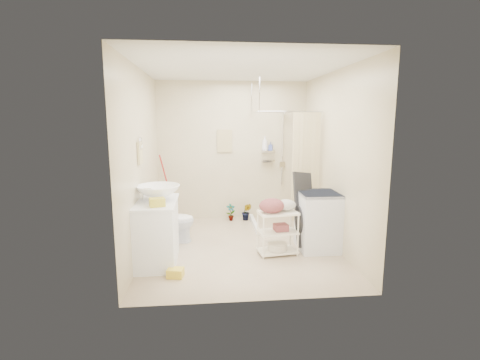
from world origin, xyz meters
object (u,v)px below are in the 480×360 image
object	(u,v)px
washing_machine	(319,221)
laundry_rack	(278,229)
vanity	(157,232)
toilet	(172,220)

from	to	relation	value
washing_machine	laundry_rack	world-z (taller)	washing_machine
vanity	laundry_rack	xyz separation A→B (m)	(1.66, 0.12, -0.05)
vanity	toilet	world-z (taller)	vanity
vanity	laundry_rack	bearing A→B (deg)	3.59
toilet	washing_machine	size ratio (longest dim) A/B	0.80
toilet	laundry_rack	world-z (taller)	laundry_rack
toilet	vanity	bearing A→B (deg)	174.84
toilet	laundry_rack	size ratio (longest dim) A/B	0.92
vanity	washing_machine	distance (m)	2.32
washing_machine	laundry_rack	bearing A→B (deg)	-166.97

